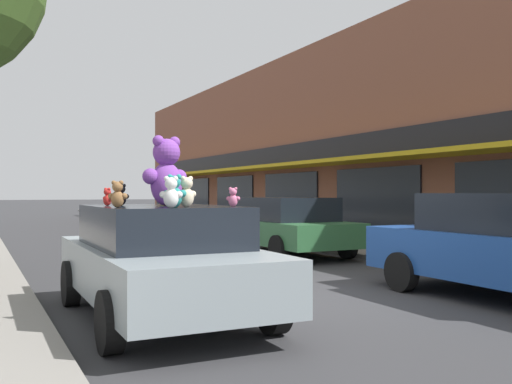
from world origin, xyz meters
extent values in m
plane|color=#333335|center=(0.00, 0.00, 0.00)|extent=(260.00, 260.00, 0.00)
cube|color=brown|center=(12.60, 11.93, 3.57)|extent=(12.04, 37.19, 7.14)
cube|color=gold|center=(5.85, 11.93, 2.62)|extent=(1.47, 31.24, 0.12)
cube|color=black|center=(6.53, 11.93, 3.17)|extent=(0.08, 29.75, 0.70)
cube|color=black|center=(6.54, 6.62, 1.40)|extent=(0.06, 4.04, 2.00)
cube|color=black|center=(6.54, 11.93, 1.40)|extent=(0.06, 4.04, 2.00)
cube|color=black|center=(6.54, 17.25, 1.40)|extent=(0.06, 4.04, 2.00)
cube|color=black|center=(6.54, 22.56, 1.40)|extent=(0.06, 4.04, 2.00)
cube|color=black|center=(6.54, 27.87, 1.40)|extent=(0.06, 4.04, 2.00)
cube|color=#8C999E|center=(-2.46, -0.41, 0.63)|extent=(1.93, 4.40, 0.61)
cube|color=black|center=(-2.46, -0.41, 1.19)|extent=(1.69, 2.43, 0.51)
cylinder|color=black|center=(-3.37, 0.96, 0.32)|extent=(0.21, 0.65, 0.65)
cylinder|color=black|center=(-1.52, 0.94, 0.32)|extent=(0.21, 0.65, 0.65)
cylinder|color=black|center=(-3.40, -1.76, 0.32)|extent=(0.21, 0.65, 0.65)
cylinder|color=black|center=(-1.54, -1.78, 0.32)|extent=(0.21, 0.65, 0.65)
ellipsoid|color=purple|center=(-2.38, -0.41, 1.73)|extent=(0.52, 0.48, 0.56)
sphere|color=purple|center=(-2.38, -0.41, 2.15)|extent=(0.45, 0.45, 0.35)
sphere|color=purple|center=(-2.26, -0.37, 2.28)|extent=(0.19, 0.19, 0.15)
sphere|color=purple|center=(-2.50, -0.45, 2.28)|extent=(0.19, 0.19, 0.15)
sphere|color=#BA67ED|center=(-2.43, -0.27, 2.12)|extent=(0.17, 0.17, 0.13)
sphere|color=purple|center=(-2.18, -0.31, 1.83)|extent=(0.26, 0.26, 0.21)
sphere|color=purple|center=(-2.60, -0.45, 1.83)|extent=(0.26, 0.26, 0.21)
ellipsoid|color=black|center=(-2.87, 0.01, 1.54)|extent=(0.18, 0.17, 0.18)
sphere|color=black|center=(-2.87, 0.01, 1.67)|extent=(0.16, 0.16, 0.11)
sphere|color=black|center=(-2.84, -0.01, 1.72)|extent=(0.07, 0.07, 0.05)
sphere|color=black|center=(-2.90, 0.03, 1.72)|extent=(0.07, 0.07, 0.05)
sphere|color=#3A3A3D|center=(-2.84, 0.05, 1.67)|extent=(0.06, 0.06, 0.04)
sphere|color=black|center=(-2.80, -0.02, 1.57)|extent=(0.09, 0.09, 0.07)
sphere|color=black|center=(-2.92, 0.06, 1.57)|extent=(0.09, 0.09, 0.07)
ellipsoid|color=red|center=(-3.08, -0.12, 1.52)|extent=(0.14, 0.14, 0.15)
sphere|color=red|center=(-3.08, -0.12, 1.63)|extent=(0.12, 0.12, 0.09)
sphere|color=red|center=(-3.06, -0.15, 1.67)|extent=(0.05, 0.05, 0.04)
sphere|color=red|center=(-3.09, -0.09, 1.67)|extent=(0.05, 0.05, 0.04)
sphere|color=#FF4741|center=(-3.04, -0.10, 1.63)|extent=(0.05, 0.05, 0.04)
sphere|color=red|center=(-3.04, -0.17, 1.55)|extent=(0.07, 0.07, 0.05)
sphere|color=red|center=(-3.10, -0.06, 1.55)|extent=(0.07, 0.07, 0.05)
ellipsoid|color=white|center=(-2.66, -1.47, 1.56)|extent=(0.21, 0.19, 0.22)
sphere|color=white|center=(-2.66, -1.47, 1.72)|extent=(0.18, 0.18, 0.14)
sphere|color=white|center=(-2.62, -1.49, 1.78)|extent=(0.08, 0.08, 0.06)
sphere|color=white|center=(-2.71, -1.45, 1.78)|extent=(0.08, 0.08, 0.06)
sphere|color=white|center=(-2.64, -1.42, 1.71)|extent=(0.07, 0.07, 0.05)
sphere|color=white|center=(-2.58, -1.49, 1.60)|extent=(0.10, 0.10, 0.08)
sphere|color=white|center=(-2.74, -1.43, 1.60)|extent=(0.10, 0.10, 0.08)
ellipsoid|color=teal|center=(-2.54, -1.23, 1.57)|extent=(0.24, 0.23, 0.24)
sphere|color=teal|center=(-2.54, -1.23, 1.75)|extent=(0.21, 0.21, 0.15)
sphere|color=teal|center=(-2.50, -1.26, 1.80)|extent=(0.09, 0.09, 0.06)
sphere|color=teal|center=(-2.59, -1.20, 1.80)|extent=(0.09, 0.09, 0.06)
sphere|color=#47CDC6|center=(-2.50, -1.18, 1.74)|extent=(0.08, 0.08, 0.06)
sphere|color=teal|center=(-2.46, -1.28, 1.61)|extent=(0.12, 0.12, 0.09)
sphere|color=teal|center=(-2.61, -1.16, 1.61)|extent=(0.12, 0.12, 0.09)
ellipsoid|color=green|center=(-2.11, 0.47, 1.57)|extent=(0.20, 0.17, 0.24)
sphere|color=green|center=(-2.11, 0.47, 1.74)|extent=(0.16, 0.16, 0.15)
sphere|color=green|center=(-2.06, 0.48, 1.80)|extent=(0.07, 0.07, 0.06)
sphere|color=green|center=(-2.17, 0.47, 1.80)|extent=(0.07, 0.07, 0.06)
sphere|color=#5ADA6D|center=(-2.12, 0.54, 1.74)|extent=(0.06, 0.06, 0.06)
sphere|color=green|center=(-2.02, 0.50, 1.61)|extent=(0.09, 0.09, 0.09)
sphere|color=green|center=(-2.21, 0.48, 1.61)|extent=(0.09, 0.09, 0.09)
ellipsoid|color=pink|center=(-1.80, -1.22, 1.52)|extent=(0.15, 0.14, 0.15)
sphere|color=pink|center=(-1.80, -1.22, 1.63)|extent=(0.13, 0.13, 0.09)
sphere|color=pink|center=(-1.77, -1.24, 1.67)|extent=(0.05, 0.05, 0.04)
sphere|color=pink|center=(-1.82, -1.20, 1.67)|extent=(0.05, 0.05, 0.04)
sphere|color=#FFA3DA|center=(-1.77, -1.19, 1.63)|extent=(0.05, 0.05, 0.04)
sphere|color=pink|center=(-1.75, -1.25, 1.55)|extent=(0.08, 0.08, 0.05)
sphere|color=pink|center=(-1.84, -1.18, 1.55)|extent=(0.08, 0.08, 0.05)
ellipsoid|color=beige|center=(-2.37, -1.16, 1.57)|extent=(0.20, 0.18, 0.23)
sphere|color=beige|center=(-2.37, -1.16, 1.73)|extent=(0.17, 0.17, 0.14)
sphere|color=beige|center=(-2.32, -1.15, 1.79)|extent=(0.07, 0.07, 0.06)
sphere|color=beige|center=(-2.42, -1.17, 1.79)|extent=(0.07, 0.07, 0.06)
sphere|color=white|center=(-2.38, -1.10, 1.72)|extent=(0.07, 0.07, 0.05)
sphere|color=beige|center=(-2.28, -1.13, 1.61)|extent=(0.10, 0.10, 0.08)
sphere|color=beige|center=(-2.46, -1.17, 1.61)|extent=(0.10, 0.10, 0.08)
ellipsoid|color=olive|center=(-3.15, -1.01, 1.55)|extent=(0.19, 0.18, 0.19)
sphere|color=olive|center=(-3.15, -1.01, 1.69)|extent=(0.17, 0.17, 0.12)
sphere|color=olive|center=(-3.11, -1.04, 1.74)|extent=(0.07, 0.07, 0.05)
sphere|color=olive|center=(-3.19, -0.99, 1.74)|extent=(0.07, 0.07, 0.05)
sphere|color=tan|center=(-3.12, -0.97, 1.68)|extent=(0.06, 0.06, 0.05)
sphere|color=olive|center=(-3.08, -1.04, 1.58)|extent=(0.10, 0.10, 0.07)
sphere|color=olive|center=(-3.21, -0.96, 1.58)|extent=(0.10, 0.10, 0.07)
ellipsoid|color=yellow|center=(-2.18, 0.27, 1.55)|extent=(0.20, 0.20, 0.20)
sphere|color=yellow|center=(-2.18, 0.27, 1.70)|extent=(0.18, 0.18, 0.13)
sphere|color=yellow|center=(-2.14, 0.24, 1.75)|extent=(0.07, 0.07, 0.05)
sphere|color=yellow|center=(-2.21, 0.29, 1.75)|extent=(0.07, 0.07, 0.05)
sphere|color=#FFFF4D|center=(-2.14, 0.31, 1.69)|extent=(0.07, 0.07, 0.05)
sphere|color=yellow|center=(-2.11, 0.22, 1.59)|extent=(0.10, 0.10, 0.07)
sphere|color=yellow|center=(-2.23, 0.33, 1.59)|extent=(0.10, 0.10, 0.07)
cylinder|color=black|center=(1.66, -0.24, 0.32)|extent=(0.20, 0.65, 0.65)
cylinder|color=black|center=(3.60, -0.24, 0.32)|extent=(0.20, 0.65, 0.65)
cube|color=#336B3D|center=(2.63, 5.42, 0.62)|extent=(1.97, 4.71, 0.58)
cube|color=black|center=(2.63, 5.42, 1.20)|extent=(1.73, 2.81, 0.59)
cylinder|color=black|center=(1.67, 6.88, 0.32)|extent=(0.20, 0.65, 0.65)
cylinder|color=black|center=(3.60, 6.88, 0.32)|extent=(0.20, 0.65, 0.65)
cylinder|color=black|center=(1.67, 3.96, 0.32)|extent=(0.20, 0.65, 0.65)
cylinder|color=black|center=(3.60, 3.96, 0.32)|extent=(0.20, 0.65, 0.65)
camera|label=1|loc=(-4.63, -7.53, 1.62)|focal=40.00mm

